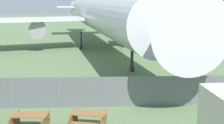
% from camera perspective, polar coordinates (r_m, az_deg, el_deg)
% --- Properties ---
extents(perimeter_fence, '(56.07, 0.07, 1.76)m').
position_cam_1_polar(perimeter_fence, '(17.65, -1.66, -5.52)').
color(perimeter_fence, slate).
rests_on(perimeter_fence, ground).
extents(airplane, '(36.65, 45.65, 13.17)m').
position_cam_1_polar(airplane, '(37.50, -1.44, 8.74)').
color(airplane, silver).
rests_on(airplane, ground).
extents(picnic_bench_near_cabin, '(1.90, 1.70, 0.76)m').
position_cam_1_polar(picnic_bench_near_cabin, '(15.06, -4.35, -10.24)').
color(picnic_bench_near_cabin, brown).
rests_on(picnic_bench_near_cabin, ground).
extents(picnic_bench_open_grass, '(1.80, 1.55, 0.76)m').
position_cam_1_polar(picnic_bench_open_grass, '(15.27, -14.79, -10.29)').
color(picnic_bench_open_grass, brown).
rests_on(picnic_bench_open_grass, ground).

